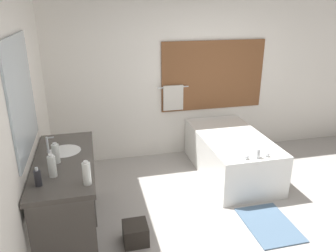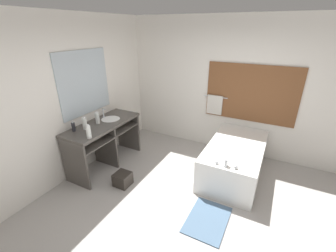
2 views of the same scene
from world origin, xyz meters
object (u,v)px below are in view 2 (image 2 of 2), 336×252
Objects in this scene: water_bottle_3 at (89,132)px; waste_bin at (123,179)px; bathtub at (235,158)px; soap_dispenser at (73,127)px; water_bottle_1 at (85,123)px; water_bottle_2 at (97,118)px.

waste_bin is at bearing 23.01° from water_bottle_3.
soap_dispenser is at bearing -151.86° from bathtub.
water_bottle_1 reaches higher than waste_bin.
water_bottle_3 is 0.99m from waste_bin.
soap_dispenser is (-0.12, -0.43, -0.02)m from water_bottle_2.
water_bottle_1 is at bearing 144.83° from water_bottle_3.
water_bottle_1 is 0.19m from soap_dispenser.
water_bottle_2 is at bearing 74.05° from soap_dispenser.
water_bottle_3 reaches higher than bathtub.
water_bottle_2 is at bearing 156.24° from waste_bin.
water_bottle_1 is 0.98× the size of water_bottle_3.
soap_dispenser reaches higher than waste_bin.
soap_dispenser is at bearing -172.63° from waste_bin.
water_bottle_3 is (0.31, -0.22, 0.00)m from water_bottle_1.
bathtub is 2.68m from water_bottle_1.
waste_bin is (0.74, -0.04, -0.87)m from water_bottle_1.
water_bottle_2 reaches higher than bathtub.
water_bottle_2 is 0.95× the size of water_bottle_3.
soap_dispenser is at bearing -127.34° from water_bottle_1.
soap_dispenser is at bearing -105.95° from water_bottle_2.
water_bottle_3 reaches higher than water_bottle_2.
water_bottle_3 is at bearing -145.71° from bathtub.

